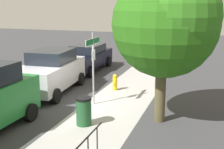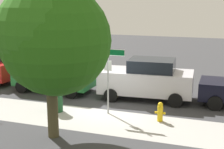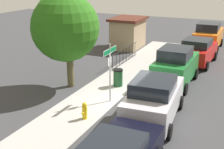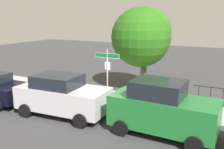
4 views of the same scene
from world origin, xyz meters
name	(u,v)px [view 2 (image 2 of 4)]	position (x,y,z in m)	size (l,w,h in m)	color
ground_plane	(107,110)	(0.00, 0.00, 0.00)	(60.00, 60.00, 0.00)	#38383A
sidewalk_strip	(51,114)	(2.00, 1.30, 0.00)	(24.00, 2.60, 0.00)	#A6A39E
street_sign	(108,66)	(-0.21, 0.40, 2.04)	(1.41, 0.07, 2.96)	#9EA0A5
shade_tree	(51,39)	(0.62, 3.45, 3.45)	(3.64, 3.66, 5.21)	#49432A
car_silver	(147,79)	(-1.25, -2.17, 0.98)	(4.48, 2.36, 1.95)	silver
car_green	(55,71)	(3.56, -1.96, 1.08)	(4.17, 2.10, 2.19)	#1D6D2D
fire_hydrant	(160,112)	(-2.45, 0.60, 0.38)	(0.42, 0.22, 0.78)	yellow
trash_bin	(57,100)	(1.94, 0.90, 0.49)	(0.55, 0.55, 0.98)	#1E4C28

